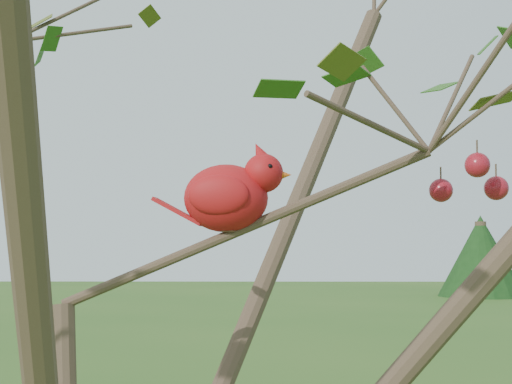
% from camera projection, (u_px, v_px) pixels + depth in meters
% --- Properties ---
extents(crabapple_tree, '(2.35, 2.05, 2.95)m').
position_uv_depth(crabapple_tree, '(94.00, 197.00, 1.19)').
color(crabapple_tree, '#483427').
rests_on(crabapple_tree, ground).
extents(cardinal, '(0.23, 0.13, 0.16)m').
position_uv_depth(cardinal, '(231.00, 195.00, 1.29)').
color(cardinal, red).
rests_on(cardinal, ground).
extents(distant_trees, '(39.87, 15.50, 3.08)m').
position_uv_depth(distant_trees, '(290.00, 264.00, 24.72)').
color(distant_trees, '#483427').
rests_on(distant_trees, ground).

